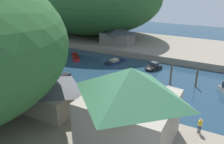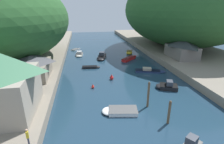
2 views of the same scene
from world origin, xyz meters
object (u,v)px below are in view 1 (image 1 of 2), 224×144
(boat_mid_channel, at_px, (75,56))
(boat_open_rowboat, at_px, (63,76))
(boathouse_shed, at_px, (50,93))
(boat_yellow_tender, at_px, (59,51))
(waterfront_building, at_px, (130,104))
(boat_far_upstream, at_px, (153,67))
(channel_buoy_near, at_px, (108,77))
(boat_near_quay, at_px, (117,61))
(boat_small_dinghy, at_px, (7,69))
(channel_buoy_far, at_px, (113,89))
(person_by_boathouse, at_px, (200,125))
(boat_navy_launch, at_px, (45,63))
(boat_moored_right, at_px, (168,94))
(right_bank_cottage, at_px, (117,35))

(boat_mid_channel, distance_m, boat_open_rowboat, 11.74)
(boathouse_shed, distance_m, boat_yellow_tender, 29.63)
(waterfront_building, height_order, boat_far_upstream, waterfront_building)
(boat_yellow_tender, height_order, channel_buoy_near, channel_buoy_near)
(boat_near_quay, distance_m, boat_small_dinghy, 22.11)
(boat_small_dinghy, xyz_separation_m, channel_buoy_far, (2.20, -22.34, -0.06))
(waterfront_building, bearing_deg, person_by_boathouse, -53.94)
(person_by_boathouse, bearing_deg, boat_mid_channel, -47.25)
(boathouse_shed, height_order, channel_buoy_near, boathouse_shed)
(boat_open_rowboat, bearing_deg, boat_navy_launch, 161.73)
(waterfront_building, xyz_separation_m, channel_buoy_far, (10.92, 7.61, -5.00))
(boat_near_quay, xyz_separation_m, boat_moored_right, (-9.90, -13.88, -0.02))
(boathouse_shed, distance_m, right_bank_cottage, 33.42)
(waterfront_building, distance_m, boat_near_quay, 27.67)
(boathouse_shed, distance_m, boat_moored_right, 17.42)
(boat_yellow_tender, bearing_deg, boathouse_shed, 57.31)
(boat_yellow_tender, relative_size, boat_mid_channel, 0.71)
(boat_small_dinghy, bearing_deg, boat_open_rowboat, 106.36)
(boat_yellow_tender, distance_m, boat_moored_right, 31.66)
(boat_far_upstream, distance_m, channel_buoy_near, 10.01)
(boat_near_quay, bearing_deg, boat_mid_channel, -153.47)
(waterfront_building, distance_m, boat_mid_channel, 32.59)
(waterfront_building, height_order, boat_mid_channel, waterfront_building)
(boat_near_quay, height_order, boat_small_dinghy, boat_small_dinghy)
(channel_buoy_near, distance_m, channel_buoy_far, 4.94)
(boat_mid_channel, bearing_deg, boat_open_rowboat, -106.98)
(boat_moored_right, relative_size, boat_open_rowboat, 1.19)
(boat_near_quay, distance_m, boat_mid_channel, 10.16)
(waterfront_building, bearing_deg, boat_navy_launch, 60.48)
(boat_near_quay, relative_size, channel_buoy_near, 6.08)
(boat_mid_channel, distance_m, channel_buoy_near, 14.71)
(waterfront_building, relative_size, channel_buoy_near, 7.98)
(channel_buoy_far, bearing_deg, boat_navy_launch, 78.46)
(waterfront_building, distance_m, boathouse_shed, 11.16)
(waterfront_building, xyz_separation_m, right_bank_cottage, (33.33, 18.52, -1.59))
(waterfront_building, height_order, channel_buoy_near, waterfront_building)
(boat_small_dinghy, bearing_deg, boathouse_shed, 70.44)
(boat_moored_right, bearing_deg, waterfront_building, 98.31)
(right_bank_cottage, relative_size, channel_buoy_near, 7.85)
(waterfront_building, relative_size, boat_yellow_tender, 2.29)
(boat_near_quay, xyz_separation_m, person_by_boathouse, (-19.24, -19.54, 2.10))
(boathouse_shed, height_order, channel_buoy_far, boathouse_shed)
(boat_navy_launch, relative_size, channel_buoy_near, 5.66)
(waterfront_building, xyz_separation_m, boat_moored_right, (13.68, -0.30, -5.05))
(person_by_boathouse, bearing_deg, boathouse_shed, -4.60)
(boat_navy_launch, relative_size, boat_moored_right, 1.27)
(right_bank_cottage, height_order, channel_buoy_near, right_bank_cottage)
(boat_open_rowboat, bearing_deg, waterfront_building, -27.37)
(boat_moored_right, bearing_deg, person_by_boathouse, 130.83)
(boat_moored_right, distance_m, boat_small_dinghy, 30.65)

